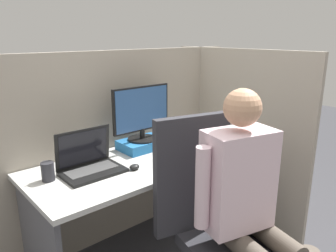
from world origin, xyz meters
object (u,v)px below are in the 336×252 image
at_px(stapler, 226,135).
at_px(carrot_toy, 197,153).
at_px(office_chair, 215,221).
at_px(person, 249,200).
at_px(pen_cup, 48,172).
at_px(laptop, 90,164).
at_px(paper_box, 143,144).
at_px(monitor, 142,113).

distance_m(stapler, carrot_toy, 0.49).
height_order(stapler, office_chair, office_chair).
distance_m(office_chair, person, 0.25).
relative_size(stapler, person, 0.12).
height_order(carrot_toy, pen_cup, pen_cup).
bearing_deg(laptop, paper_box, 14.64).
xyz_separation_m(carrot_toy, person, (-0.27, -0.61, -0.01)).
xyz_separation_m(laptop, person, (0.40, -0.85, -0.03)).
bearing_deg(person, paper_box, 85.03).
bearing_deg(laptop, carrot_toy, -19.61).
distance_m(laptop, person, 0.94).
height_order(person, pen_cup, person).
xyz_separation_m(monitor, laptop, (-0.49, -0.13, -0.22)).
relative_size(carrot_toy, office_chair, 0.13).
distance_m(stapler, pen_cup, 1.39).
distance_m(paper_box, stapler, 0.69).
relative_size(paper_box, office_chair, 0.29).
relative_size(carrot_toy, person, 0.12).
bearing_deg(stapler, carrot_toy, -164.65).
bearing_deg(carrot_toy, pen_cup, 162.50).
distance_m(monitor, stapler, 0.74).
relative_size(monitor, carrot_toy, 3.10).
relative_size(monitor, stapler, 3.01).
distance_m(paper_box, pen_cup, 0.73).
bearing_deg(paper_box, pen_cup, -173.69).
bearing_deg(office_chair, pen_cup, 129.17).
height_order(carrot_toy, person, person).
height_order(stapler, carrot_toy, same).
xyz_separation_m(monitor, person, (-0.09, -0.98, -0.25)).
bearing_deg(laptop, person, -64.83).
xyz_separation_m(laptop, carrot_toy, (0.67, -0.24, -0.03)).
bearing_deg(monitor, paper_box, -90.00).
bearing_deg(office_chair, person, -75.32).
height_order(laptop, pen_cup, laptop).
distance_m(monitor, person, 1.02).
xyz_separation_m(carrot_toy, pen_cup, (-0.91, 0.29, 0.03)).
height_order(monitor, stapler, monitor).
bearing_deg(office_chair, monitor, 80.83).
height_order(paper_box, laptop, laptop).
bearing_deg(pen_cup, stapler, -6.54).
bearing_deg(laptop, office_chair, -62.38).
height_order(paper_box, carrot_toy, paper_box).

